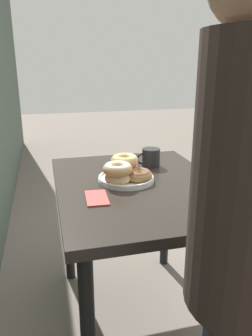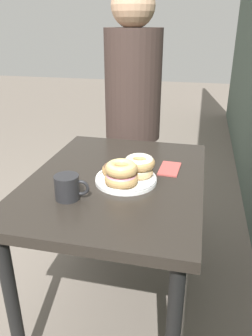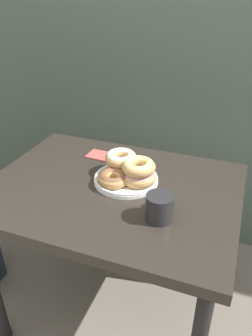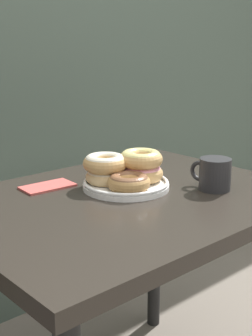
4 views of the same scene
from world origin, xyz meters
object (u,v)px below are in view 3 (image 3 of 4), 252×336
(napkin, at_px, (104,156))
(donut_plate, at_px, (127,171))
(dining_table, at_px, (112,206))
(coffee_mug, at_px, (160,207))

(napkin, bearing_deg, donut_plate, -43.03)
(donut_plate, bearing_deg, napkin, 136.97)
(dining_table, height_order, donut_plate, donut_plate)
(coffee_mug, bearing_deg, dining_table, 150.50)
(coffee_mug, bearing_deg, napkin, 136.00)
(dining_table, xyz_separation_m, coffee_mug, (0.22, -0.12, 0.14))
(dining_table, xyz_separation_m, donut_plate, (0.04, 0.05, 0.14))
(donut_plate, height_order, coffee_mug, donut_plate)
(coffee_mug, height_order, napkin, coffee_mug)
(donut_plate, relative_size, coffee_mug, 2.11)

